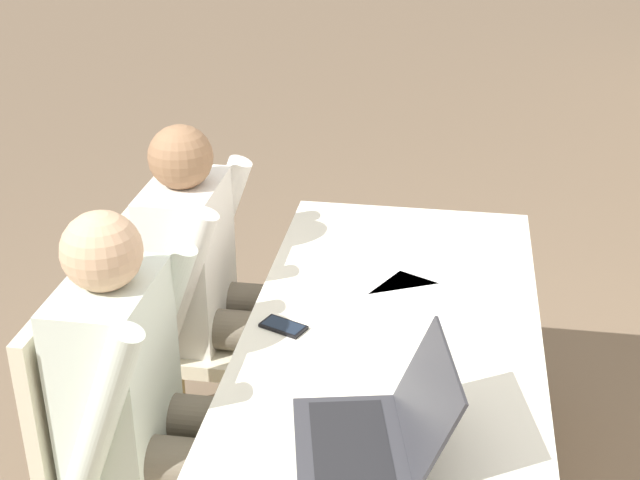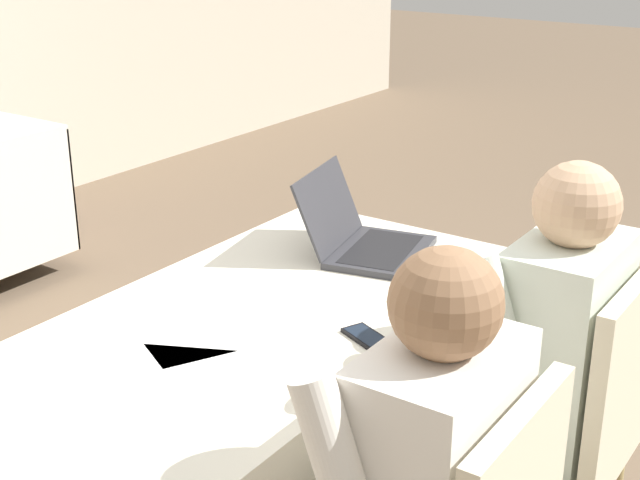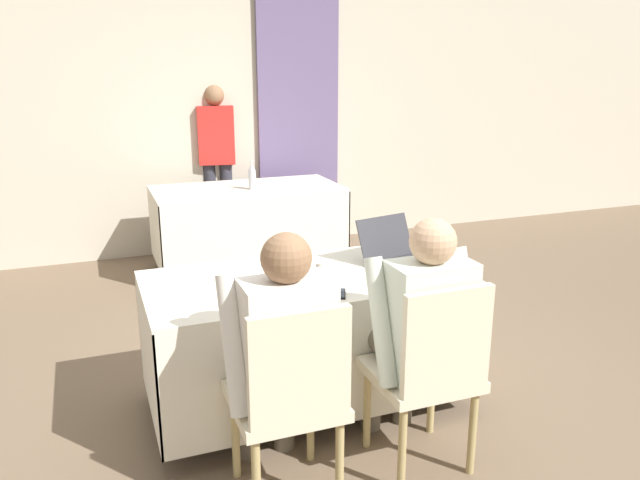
{
  "view_description": "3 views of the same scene",
  "coord_description": "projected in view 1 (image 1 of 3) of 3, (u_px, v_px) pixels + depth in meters",
  "views": [
    {
      "loc": [
        2.12,
        0.13,
        2.04
      ],
      "look_at": [
        0.0,
        -0.21,
        0.99
      ],
      "focal_mm": 50.0,
      "sensor_mm": 36.0,
      "label": 1
    },
    {
      "loc": [
        -1.57,
        -1.29,
        1.71
      ],
      "look_at": [
        0.0,
        -0.21,
        0.99
      ],
      "focal_mm": 50.0,
      "sensor_mm": 36.0,
      "label": 2
    },
    {
      "loc": [
        -1.0,
        -2.84,
        1.79
      ],
      "look_at": [
        0.0,
        -0.21,
        0.99
      ],
      "focal_mm": 35.0,
      "sensor_mm": 36.0,
      "label": 3
    }
  ],
  "objects": [
    {
      "name": "laptop",
      "position": [
        373.0,
        432.0,
        1.98
      ],
      "size": [
        0.4,
        0.4,
        0.24
      ],
      "rotation": [
        0.0,
        0.0,
        0.22
      ],
      "color": "#333338",
      "rests_on": "conference_table_near"
    },
    {
      "name": "chair_near_left",
      "position": [
        185.0,
        317.0,
        2.95
      ],
      "size": [
        0.44,
        0.44,
        0.92
      ],
      "rotation": [
        0.0,
        0.0,
        3.14
      ],
      "color": "tan",
      "rests_on": "ground_plane"
    },
    {
      "name": "cell_phone",
      "position": [
        283.0,
        326.0,
        2.46
      ],
      "size": [
        0.11,
        0.14,
        0.01
      ],
      "rotation": [
        0.0,
        0.0,
        -0.4
      ],
      "color": "black",
      "rests_on": "conference_table_near"
    },
    {
      "name": "chair_near_right",
      "position": [
        115.0,
        439.0,
        2.39
      ],
      "size": [
        0.44,
        0.44,
        0.92
      ],
      "rotation": [
        0.0,
        0.0,
        3.14
      ],
      "color": "tan",
      "rests_on": "ground_plane"
    },
    {
      "name": "paper_centre_table",
      "position": [
        424.0,
        298.0,
        2.61
      ],
      "size": [
        0.32,
        0.36,
        0.0
      ],
      "rotation": [
        0.0,
        0.0,
        -0.47
      ],
      "color": "white",
      "rests_on": "conference_table_near"
    },
    {
      "name": "person_white_shirt",
      "position": [
        147.0,
        393.0,
        2.3
      ],
      "size": [
        0.5,
        0.52,
        1.18
      ],
      "rotation": [
        0.0,
        0.0,
        3.14
      ],
      "color": "#665B4C",
      "rests_on": "ground_plane"
    },
    {
      "name": "paper_beside_laptop",
      "position": [
        392.0,
        273.0,
        2.75
      ],
      "size": [
        0.32,
        0.36,
        0.0
      ],
      "rotation": [
        0.0,
        0.0,
        0.45
      ],
      "color": "white",
      "rests_on": "conference_table_near"
    },
    {
      "name": "person_checkered_shirt",
      "position": [
        212.0,
        277.0,
        2.87
      ],
      "size": [
        0.5,
        0.52,
        1.18
      ],
      "rotation": [
        0.0,
        0.0,
        3.14
      ],
      "color": "#665B4C",
      "rests_on": "ground_plane"
    },
    {
      "name": "conference_table_near",
      "position": [
        391.0,
        379.0,
        2.55
      ],
      "size": [
        1.63,
        0.81,
        0.74
      ],
      "color": "silver",
      "rests_on": "ground_plane"
    }
  ]
}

